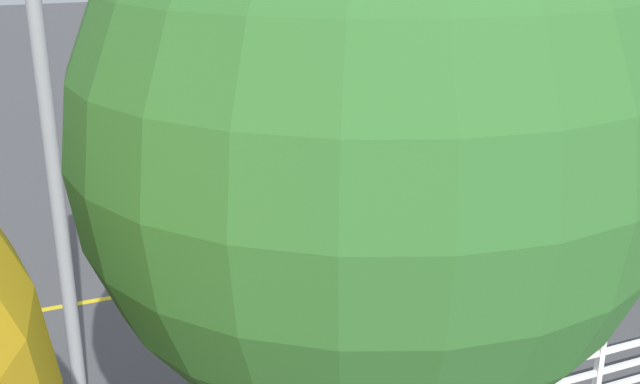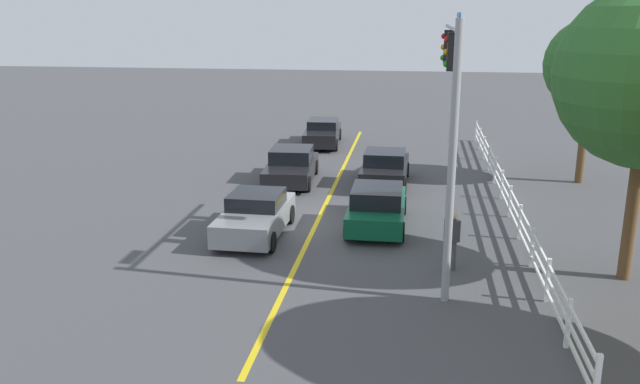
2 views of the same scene
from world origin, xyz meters
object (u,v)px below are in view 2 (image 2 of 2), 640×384
object	(u,v)px
car_4	(377,207)
pedestrian	(452,238)
car_3	(323,133)
car_0	(385,168)
car_1	(291,166)
car_2	(255,215)
tree_0	(591,66)

from	to	relation	value
car_4	pedestrian	distance (m)	4.20
car_3	car_0	bearing A→B (deg)	22.02
car_0	pedestrian	size ratio (longest dim) A/B	2.58
car_0	car_3	distance (m)	8.88
car_1	car_4	world-z (taller)	car_1
car_2	pedestrian	bearing A→B (deg)	72.38
car_2	car_3	size ratio (longest dim) A/B	0.90
car_0	car_4	distance (m)	5.64
tree_0	pedestrian	bearing A→B (deg)	-28.83
car_3	tree_0	distance (m)	14.27
car_4	tree_0	distance (m)	11.69
car_2	car_3	distance (m)	15.12
car_1	pedestrian	size ratio (longest dim) A/B	2.65
car_3	car_4	size ratio (longest dim) A/B	1.09
car_2	car_4	world-z (taller)	car_4
car_0	car_1	size ratio (longest dim) A/B	0.97
car_3	car_4	bearing A→B (deg)	12.31
car_2	car_3	bearing A→B (deg)	-179.38
car_2	pedestrian	distance (m)	6.50
car_4	pedestrian	bearing A→B (deg)	-146.72
car_0	car_2	distance (m)	8.06
car_4	car_1	bearing A→B (deg)	35.73
tree_0	car_2	bearing A→B (deg)	-54.38
pedestrian	car_0	bearing A→B (deg)	67.08
car_1	pedestrian	bearing A→B (deg)	32.16
car_1	car_3	world-z (taller)	car_1
car_0	car_1	distance (m)	3.99
car_0	car_4	size ratio (longest dim) A/B	1.01
car_3	tree_0	world-z (taller)	tree_0
car_1	pedestrian	xyz separation A→B (m)	(9.05, 6.30, 0.25)
pedestrian	car_3	bearing A→B (deg)	72.42
car_0	tree_0	xyz separation A→B (m)	(-1.55, 8.20, 4.23)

